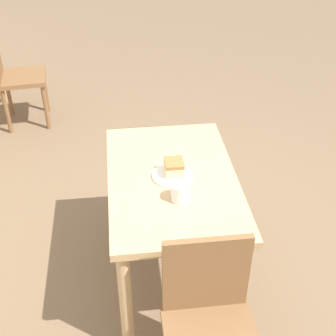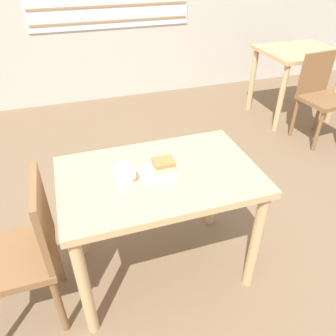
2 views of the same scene
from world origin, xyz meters
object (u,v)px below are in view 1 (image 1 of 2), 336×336
(coffee_mug, at_px, (180,192))
(chair_near_window, at_px, (209,324))
(plate, at_px, (172,175))
(chair_far_corner, at_px, (14,74))
(dining_table_near, at_px, (172,195))
(cake_slice, at_px, (174,167))

(coffee_mug, bearing_deg, chair_near_window, -174.23)
(plate, bearing_deg, chair_near_window, -174.54)
(plate, bearing_deg, chair_far_corner, 29.53)
(dining_table_near, distance_m, chair_far_corner, 2.30)
(chair_far_corner, distance_m, plate, 2.30)
(chair_near_window, height_order, plate, chair_near_window)
(plate, bearing_deg, coffee_mug, -175.43)
(dining_table_near, relative_size, cake_slice, 9.71)
(dining_table_near, bearing_deg, chair_far_corner, 29.45)
(chair_near_window, distance_m, chair_far_corner, 2.96)
(chair_near_window, bearing_deg, cake_slice, 94.53)
(chair_far_corner, bearing_deg, plate, -156.21)
(chair_near_window, relative_size, chair_far_corner, 1.00)
(chair_far_corner, bearing_deg, cake_slice, -155.80)
(plate, height_order, cake_slice, cake_slice)
(plate, distance_m, cake_slice, 0.05)
(plate, xyz_separation_m, coffee_mug, (-0.19, -0.01, 0.04))
(dining_table_near, distance_m, plate, 0.13)
(chair_near_window, relative_size, coffee_mug, 8.59)
(cake_slice, distance_m, coffee_mug, 0.20)
(chair_near_window, xyz_separation_m, plate, (0.71, 0.07, 0.27))
(chair_near_window, distance_m, coffee_mug, 0.61)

